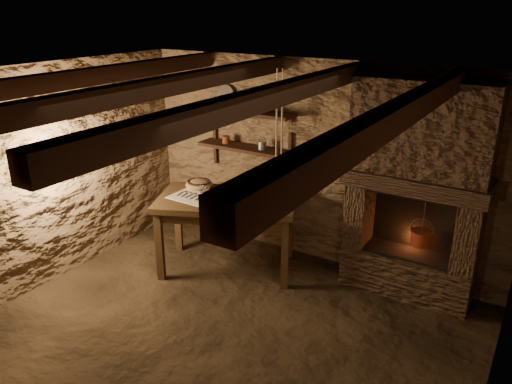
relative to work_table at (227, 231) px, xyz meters
The scene contains 24 objects.
floor 1.47m from the work_table, 59.87° to the right, with size 4.50×4.50×0.00m, color black.
back_wall 1.28m from the work_table, 49.11° to the left, with size 4.50×0.04×2.40m, color brown.
left_wall 2.09m from the work_table, 142.40° to the right, with size 0.04×4.00×2.40m, color brown.
right_wall 3.26m from the work_table, 22.13° to the right, with size 0.04×4.00×2.40m, color brown.
ceiling 2.37m from the work_table, 59.87° to the right, with size 4.50×4.00×0.04m, color black.
beam_far_left 2.33m from the work_table, 123.92° to the right, with size 0.14×3.95×0.16m, color black.
beam_mid_left 2.20m from the work_table, 80.75° to the right, with size 0.14×3.95×0.16m, color black.
beam_mid_right 2.49m from the work_table, 45.06° to the right, with size 0.14×3.95×0.16m, color black.
beam_far_right 3.10m from the work_table, 28.61° to the right, with size 0.14×3.95×0.16m, color black.
shelf_lower 1.05m from the work_table, 103.57° to the left, with size 1.25×0.30×0.04m, color black.
shelf_upper 1.43m from the work_table, 103.57° to the left, with size 1.25×0.30×0.04m, color black.
hearth 2.16m from the work_table, 16.37° to the left, with size 1.43×0.51×2.30m.
work_table is the anchor object (origin of this frame).
linen_cloth 0.52m from the work_table, 153.01° to the right, with size 0.60×0.48×0.01m, color beige.
pewter_cutlery_row 0.54m from the work_table, 150.01° to the right, with size 0.50×0.19×0.01m, color gray, non-canonical shape.
drinking_glasses 0.53m from the work_table, behind, with size 0.19×0.06×0.08m, color white, non-canonical shape.
stoneware_jug 0.81m from the work_table, 23.46° to the left, with size 0.15×0.15×0.44m.
wooden_bowl 0.66m from the work_table, 167.93° to the left, with size 0.33×0.33×0.12m, color #976441.
iron_stockpot 1.52m from the work_table, 88.97° to the left, with size 0.24×0.24×0.18m, color #2B2927.
tin_pan 1.68m from the work_table, 124.50° to the left, with size 0.25×0.25×0.03m, color #989893.
small_kettle 1.10m from the work_table, 82.55° to the left, with size 0.14×0.11×0.15m, color #989893, non-canonical shape.
rusty_tin 1.18m from the work_table, 124.66° to the left, with size 0.09×0.09×0.09m, color #5A2612.
red_pot 2.15m from the work_table, 14.18° to the left, with size 0.26×0.26×0.54m.
hanging_ropes 1.52m from the work_table, 11.19° to the right, with size 0.08×0.08×1.20m, color #CFB692, non-canonical shape.
Camera 1 is at (2.35, -3.12, 2.95)m, focal length 35.00 mm.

